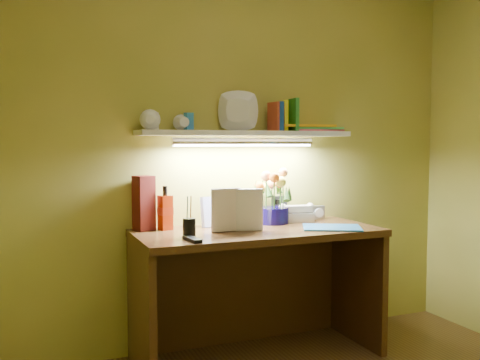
% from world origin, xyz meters
% --- Properties ---
extents(desk, '(1.40, 0.60, 0.75)m').
position_xyz_m(desk, '(0.00, 1.20, 0.38)').
color(desk, '#3B1F10').
rests_on(desk, ground).
extents(flower_bouquet, '(0.24, 0.24, 0.35)m').
position_xyz_m(flower_bouquet, '(0.18, 1.38, 0.92)').
color(flower_bouquet, '#0C0738').
rests_on(flower_bouquet, desk).
extents(telephone, '(0.21, 0.17, 0.12)m').
position_xyz_m(telephone, '(0.35, 1.39, 0.81)').
color(telephone, beige).
rests_on(telephone, desk).
extents(desk_clock, '(0.09, 0.05, 0.09)m').
position_xyz_m(desk_clock, '(0.52, 1.43, 0.79)').
color(desk_clock, '#B7B6BB').
rests_on(desk_clock, desk).
extents(whisky_bottle, '(0.08, 0.08, 0.25)m').
position_xyz_m(whisky_bottle, '(-0.49, 1.39, 0.88)').
color(whisky_bottle, '#A72B0B').
rests_on(whisky_bottle, desk).
extents(whisky_box, '(0.12, 0.12, 0.31)m').
position_xyz_m(whisky_box, '(-0.61, 1.43, 0.90)').
color(whisky_box, '#571510').
rests_on(whisky_box, desk).
extents(pen_cup, '(0.08, 0.08, 0.17)m').
position_xyz_m(pen_cup, '(-0.43, 1.12, 0.83)').
color(pen_cup, black).
rests_on(pen_cup, desk).
extents(art_card, '(0.18, 0.07, 0.18)m').
position_xyz_m(art_card, '(-0.19, 1.40, 0.84)').
color(art_card, white).
rests_on(art_card, desk).
extents(tv_remote, '(0.06, 0.16, 0.02)m').
position_xyz_m(tv_remote, '(-0.46, 1.00, 0.76)').
color(tv_remote, black).
rests_on(tv_remote, desk).
extents(blue_folder, '(0.40, 0.37, 0.01)m').
position_xyz_m(blue_folder, '(0.41, 1.07, 0.75)').
color(blue_folder, '#2A7AC5').
rests_on(blue_folder, desk).
extents(desk_book_a, '(0.18, 0.03, 0.24)m').
position_xyz_m(desk_book_a, '(-0.29, 1.19, 0.87)').
color(desk_book_a, silver).
rests_on(desk_book_a, desk).
extents(desk_book_b, '(0.17, 0.07, 0.24)m').
position_xyz_m(desk_book_b, '(-0.16, 1.21, 0.87)').
color(desk_book_b, white).
rests_on(desk_book_b, desk).
extents(wall_shelf, '(1.31, 0.36, 0.23)m').
position_xyz_m(wall_shelf, '(0.03, 1.38, 1.33)').
color(wall_shelf, white).
rests_on(wall_shelf, ground).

